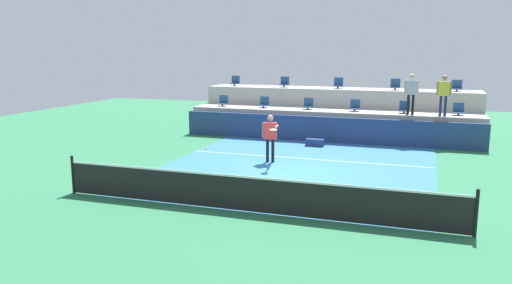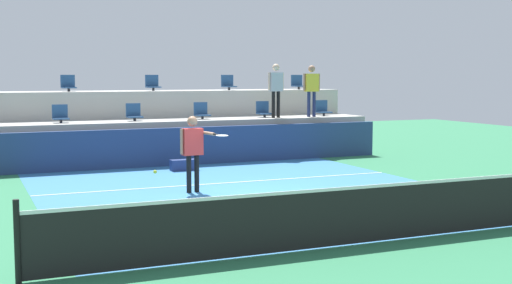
% 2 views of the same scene
% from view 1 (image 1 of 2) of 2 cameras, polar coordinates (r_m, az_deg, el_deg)
% --- Properties ---
extents(ground_plane, '(40.00, 40.00, 0.00)m').
position_cam_1_polar(ground_plane, '(16.25, 3.83, -3.69)').
color(ground_plane, '#2D754C').
extents(court_inner_paint, '(9.00, 10.00, 0.01)m').
position_cam_1_polar(court_inner_paint, '(17.19, 4.69, -2.90)').
color(court_inner_paint, teal).
rests_on(court_inner_paint, ground_plane).
extents(court_service_line, '(9.00, 0.06, 0.00)m').
position_cam_1_polar(court_service_line, '(18.52, 5.75, -1.92)').
color(court_service_line, white).
rests_on(court_service_line, ground_plane).
extents(tennis_net, '(10.48, 0.08, 1.07)m').
position_cam_1_polar(tennis_net, '(12.43, -0.94, -5.78)').
color(tennis_net, black).
rests_on(tennis_net, ground_plane).
extents(sponsor_backboard, '(13.00, 0.16, 1.10)m').
position_cam_1_polar(sponsor_backboard, '(21.88, 7.91, 1.42)').
color(sponsor_backboard, navy).
rests_on(sponsor_backboard, ground_plane).
extents(seating_tier_lower, '(13.00, 1.80, 1.25)m').
position_cam_1_polar(seating_tier_lower, '(23.14, 8.53, 2.09)').
color(seating_tier_lower, '#ADAAA3').
rests_on(seating_tier_lower, ground_plane).
extents(seating_tier_upper, '(13.00, 1.80, 2.10)m').
position_cam_1_polar(seating_tier_upper, '(24.84, 9.30, 3.63)').
color(seating_tier_upper, '#ADAAA3').
rests_on(seating_tier_upper, ground_plane).
extents(stadium_chair_lower_far_left, '(0.44, 0.40, 0.52)m').
position_cam_1_polar(stadium_chair_lower_far_left, '(24.45, -3.77, 4.62)').
color(stadium_chair_lower_far_left, '#2D2D33').
rests_on(stadium_chair_lower_far_left, seating_tier_lower).
extents(stadium_chair_lower_left, '(0.44, 0.40, 0.52)m').
position_cam_1_polar(stadium_chair_lower_left, '(23.73, 0.91, 4.46)').
color(stadium_chair_lower_left, '#2D2D33').
rests_on(stadium_chair_lower_left, seating_tier_lower).
extents(stadium_chair_lower_mid_left, '(0.44, 0.40, 0.52)m').
position_cam_1_polar(stadium_chair_lower_mid_left, '(23.17, 5.95, 4.25)').
color(stadium_chair_lower_mid_left, '#2D2D33').
rests_on(stadium_chair_lower_mid_left, seating_tier_lower).
extents(stadium_chair_lower_mid_right, '(0.44, 0.40, 0.52)m').
position_cam_1_polar(stadium_chair_lower_mid_right, '(22.80, 11.19, 4.01)').
color(stadium_chair_lower_mid_right, '#2D2D33').
rests_on(stadium_chair_lower_mid_right, seating_tier_lower).
extents(stadium_chair_lower_right, '(0.44, 0.40, 0.52)m').
position_cam_1_polar(stadium_chair_lower_right, '(22.62, 16.51, 3.72)').
color(stadium_chair_lower_right, '#2D2D33').
rests_on(stadium_chair_lower_right, seating_tier_lower).
extents(stadium_chair_lower_far_right, '(0.44, 0.40, 0.52)m').
position_cam_1_polar(stadium_chair_lower_far_right, '(22.65, 22.05, 3.39)').
color(stadium_chair_lower_far_right, '#2D2D33').
rests_on(stadium_chair_lower_far_right, seating_tier_lower).
extents(stadium_chair_upper_far_left, '(0.44, 0.40, 0.52)m').
position_cam_1_polar(stadium_chair_upper_far_left, '(26.07, -2.40, 6.88)').
color(stadium_chair_upper_far_left, '#2D2D33').
rests_on(stadium_chair_upper_far_left, seating_tier_upper).
extents(stadium_chair_upper_left, '(0.44, 0.40, 0.52)m').
position_cam_1_polar(stadium_chair_upper_left, '(25.24, 3.25, 6.75)').
color(stadium_chair_upper_left, '#2D2D33').
rests_on(stadium_chair_upper_left, seating_tier_upper).
extents(stadium_chair_upper_center, '(0.44, 0.40, 0.52)m').
position_cam_1_polar(stadium_chair_upper_center, '(24.66, 9.34, 6.53)').
color(stadium_chair_upper_center, '#2D2D33').
rests_on(stadium_chair_upper_center, seating_tier_upper).
extents(stadium_chair_upper_right, '(0.44, 0.40, 0.52)m').
position_cam_1_polar(stadium_chair_upper_right, '(24.36, 15.55, 6.24)').
color(stadium_chair_upper_right, '#2D2D33').
rests_on(stadium_chair_upper_right, seating_tier_upper).
extents(stadium_chair_upper_far_right, '(0.44, 0.40, 0.52)m').
position_cam_1_polar(stadium_chair_upper_far_right, '(24.36, 21.89, 5.87)').
color(stadium_chair_upper_far_right, '#2D2D33').
rests_on(stadium_chair_upper_far_right, seating_tier_upper).
extents(tennis_player, '(0.82, 1.17, 1.71)m').
position_cam_1_polar(tennis_player, '(17.69, 1.64, 0.97)').
color(tennis_player, black).
rests_on(tennis_player, ground_plane).
extents(spectator_in_white, '(0.60, 0.27, 1.72)m').
position_cam_1_polar(spectator_in_white, '(22.15, 17.25, 5.69)').
color(spectator_in_white, black).
rests_on(spectator_in_white, seating_tier_lower).
extents(spectator_leaning_on_rail, '(0.59, 0.24, 1.68)m').
position_cam_1_polar(spectator_leaning_on_rail, '(22.16, 20.59, 5.41)').
color(spectator_leaning_on_rail, navy).
rests_on(spectator_leaning_on_rail, seating_tier_lower).
extents(tennis_ball, '(0.07, 0.07, 0.07)m').
position_cam_1_polar(tennis_ball, '(16.20, -5.67, -0.71)').
color(tennis_ball, '#CCE033').
extents(equipment_bag, '(0.76, 0.28, 0.30)m').
position_cam_1_polar(equipment_bag, '(20.97, 6.71, -0.06)').
color(equipment_bag, navy).
rests_on(equipment_bag, ground_plane).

